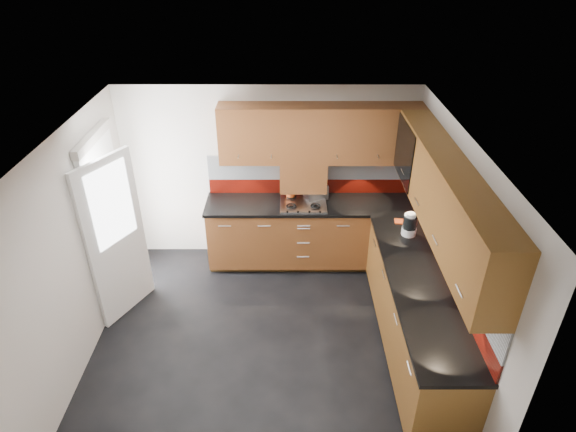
{
  "coord_description": "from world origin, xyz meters",
  "views": [
    {
      "loc": [
        0.25,
        -3.95,
        4.01
      ],
      "look_at": [
        0.25,
        0.65,
        1.25
      ],
      "focal_mm": 30.0,
      "sensor_mm": 36.0,
      "label": 1
    }
  ],
  "objects_px": {
    "gas_hob": "(303,203)",
    "toaster": "(316,192)",
    "food_processor": "(410,225)",
    "utensil_pot": "(291,192)"
  },
  "relations": [
    {
      "from": "gas_hob",
      "to": "toaster",
      "type": "distance_m",
      "value": 0.24
    },
    {
      "from": "toaster",
      "to": "food_processor",
      "type": "bearing_deg",
      "value": -39.74
    },
    {
      "from": "food_processor",
      "to": "toaster",
      "type": "bearing_deg",
      "value": 140.26
    },
    {
      "from": "gas_hob",
      "to": "utensil_pot",
      "type": "distance_m",
      "value": 0.23
    },
    {
      "from": "food_processor",
      "to": "utensil_pot",
      "type": "bearing_deg",
      "value": 147.61
    },
    {
      "from": "utensil_pot",
      "to": "toaster",
      "type": "bearing_deg",
      "value": -0.91
    },
    {
      "from": "gas_hob",
      "to": "toaster",
      "type": "relative_size",
      "value": 1.79
    },
    {
      "from": "utensil_pot",
      "to": "toaster",
      "type": "distance_m",
      "value": 0.33
    },
    {
      "from": "gas_hob",
      "to": "food_processor",
      "type": "bearing_deg",
      "value": -30.82
    },
    {
      "from": "toaster",
      "to": "food_processor",
      "type": "distance_m",
      "value": 1.35
    }
  ]
}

